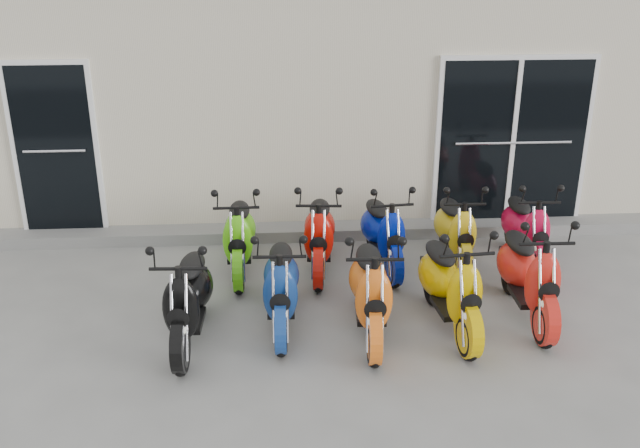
# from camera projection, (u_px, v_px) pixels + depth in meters

# --- Properties ---
(ground) EXTENTS (80.00, 80.00, 0.00)m
(ground) POSITION_uv_depth(u_px,v_px,m) (324.00, 311.00, 7.51)
(ground) COLOR gray
(ground) RESTS_ON ground
(building) EXTENTS (14.00, 6.00, 3.20)m
(building) POSITION_uv_depth(u_px,v_px,m) (302.00, 72.00, 11.72)
(building) COLOR beige
(building) RESTS_ON ground
(front_step) EXTENTS (14.00, 0.40, 0.15)m
(front_step) POSITION_uv_depth(u_px,v_px,m) (313.00, 231.00, 9.35)
(front_step) COLOR gray
(front_step) RESTS_ON ground
(door_left) EXTENTS (1.07, 0.08, 2.22)m
(door_left) POSITION_uv_depth(u_px,v_px,m) (55.00, 145.00, 8.85)
(door_left) COLOR black
(door_left) RESTS_ON front_step
(door_right) EXTENTS (2.02, 0.08, 2.22)m
(door_right) POSITION_uv_depth(u_px,v_px,m) (513.00, 137.00, 9.20)
(door_right) COLOR black
(door_right) RESTS_ON front_step
(scooter_front_black) EXTENTS (0.65, 1.63, 1.18)m
(scooter_front_black) POSITION_uv_depth(u_px,v_px,m) (187.00, 287.00, 6.73)
(scooter_front_black) COLOR black
(scooter_front_black) RESTS_ON ground
(scooter_front_blue) EXTENTS (0.61, 1.58, 1.15)m
(scooter_front_blue) POSITION_uv_depth(u_px,v_px,m) (281.00, 275.00, 7.01)
(scooter_front_blue) COLOR navy
(scooter_front_blue) RESTS_ON ground
(scooter_front_orange_a) EXTENTS (0.69, 1.68, 1.21)m
(scooter_front_orange_a) POSITION_uv_depth(u_px,v_px,m) (371.00, 278.00, 6.86)
(scooter_front_orange_a) COLOR orange
(scooter_front_orange_a) RESTS_ON ground
(scooter_front_orange_b) EXTENTS (0.74, 1.69, 1.21)m
(scooter_front_orange_b) POSITION_uv_depth(u_px,v_px,m) (451.00, 274.00, 6.96)
(scooter_front_orange_b) COLOR #D4A801
(scooter_front_orange_b) RESTS_ON ground
(scooter_front_red) EXTENTS (0.64, 1.68, 1.23)m
(scooter_front_red) POSITION_uv_depth(u_px,v_px,m) (530.00, 263.00, 7.17)
(scooter_front_red) COLOR red
(scooter_front_red) RESTS_ON ground
(scooter_back_green) EXTENTS (0.59, 1.58, 1.17)m
(scooter_back_green) POSITION_uv_depth(u_px,v_px,m) (239.00, 226.00, 8.17)
(scooter_back_green) COLOR #52C610
(scooter_back_green) RESTS_ON ground
(scooter_back_red) EXTENTS (0.70, 1.62, 1.17)m
(scooter_back_red) POSITION_uv_depth(u_px,v_px,m) (319.00, 224.00, 8.22)
(scooter_back_red) COLOR #BE0F05
(scooter_back_red) RESTS_ON ground
(scooter_back_blue) EXTENTS (0.71, 1.58, 1.13)m
(scooter_back_blue) POSITION_uv_depth(u_px,v_px,m) (383.00, 223.00, 8.30)
(scooter_back_blue) COLOR #041896
(scooter_back_blue) RESTS_ON ground
(scooter_back_yellow) EXTENTS (0.60, 1.53, 1.12)m
(scooter_back_yellow) POSITION_uv_depth(u_px,v_px,m) (456.00, 222.00, 8.36)
(scooter_back_yellow) COLOR gold
(scooter_back_yellow) RESTS_ON ground
(scooter_back_extra) EXTENTS (0.60, 1.53, 1.12)m
(scooter_back_extra) POSITION_uv_depth(u_px,v_px,m) (527.00, 220.00, 8.41)
(scooter_back_extra) COLOR #BC0B32
(scooter_back_extra) RESTS_ON ground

